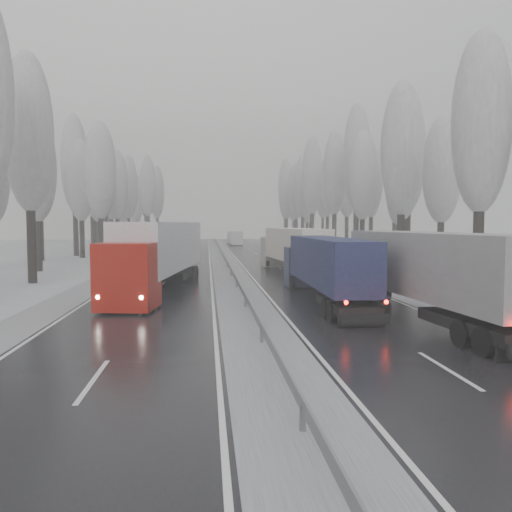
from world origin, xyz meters
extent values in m
plane|color=silver|center=(0.00, 0.00, 0.00)|extent=(260.00, 260.00, 0.00)
cube|color=black|center=(5.25, 30.00, 0.01)|extent=(7.50, 200.00, 0.03)
cube|color=black|center=(-5.25, 30.00, 0.01)|extent=(7.50, 200.00, 0.03)
cube|color=#A8AAB0|center=(0.00, 30.00, 0.02)|extent=(3.00, 200.00, 0.04)
cube|color=#A8AAB0|center=(10.20, 30.00, 0.02)|extent=(2.40, 200.00, 0.04)
cube|color=#A8AAB0|center=(-10.20, 30.00, 0.02)|extent=(2.40, 200.00, 0.04)
cube|color=slate|center=(0.00, 30.00, 0.60)|extent=(0.06, 200.00, 0.32)
cube|color=slate|center=(0.00, -4.00, 0.30)|extent=(0.12, 0.12, 0.60)
cube|color=slate|center=(0.00, 28.00, 0.30)|extent=(0.12, 0.12, 0.60)
cube|color=slate|center=(0.00, 60.00, 0.30)|extent=(0.12, 0.12, 0.60)
cylinder|color=black|center=(15.04, 15.67, 2.80)|extent=(0.68, 0.68, 5.60)
ellipsoid|color=gray|center=(15.04, 15.67, 10.80)|extent=(3.60, 3.60, 11.45)
cylinder|color=black|center=(14.51, 27.03, 2.81)|extent=(0.68, 0.68, 5.62)
ellipsoid|color=gray|center=(14.51, 27.03, 10.84)|extent=(3.60, 3.60, 11.48)
cylinder|color=black|center=(20.02, 31.03, 2.47)|extent=(0.64, 0.64, 4.94)
ellipsoid|color=gray|center=(20.02, 31.03, 9.53)|extent=(3.60, 3.60, 10.09)
cylinder|color=black|center=(17.90, 35.17, 2.66)|extent=(0.66, 0.66, 5.32)
ellipsoid|color=gray|center=(17.90, 35.17, 10.27)|extent=(3.60, 3.60, 10.88)
cylinder|color=black|center=(20.12, 39.17, 3.16)|extent=(0.72, 0.72, 6.31)
ellipsoid|color=gray|center=(20.12, 39.17, 12.17)|extent=(3.60, 3.60, 12.90)
cylinder|color=black|center=(17.02, 45.60, 2.69)|extent=(0.67, 0.67, 5.38)
ellipsoid|color=gray|center=(17.02, 45.60, 10.37)|extent=(3.60, 3.60, 10.98)
cylinder|color=black|center=(23.31, 49.60, 2.30)|extent=(0.62, 0.62, 4.59)
ellipsoid|color=gray|center=(23.31, 49.60, 8.86)|extent=(3.60, 3.60, 9.39)
cylinder|color=black|center=(17.90, 51.02, 3.47)|extent=(0.76, 0.76, 6.95)
ellipsoid|color=gray|center=(17.90, 51.02, 13.40)|extent=(3.60, 3.60, 14.19)
cylinder|color=black|center=(24.81, 55.02, 3.30)|extent=(0.74, 0.74, 6.59)
ellipsoid|color=gray|center=(24.81, 55.02, 12.71)|extent=(3.60, 3.60, 13.46)
cylinder|color=black|center=(17.56, 61.27, 3.18)|extent=(0.72, 0.72, 6.37)
ellipsoid|color=gray|center=(17.56, 61.27, 12.28)|extent=(3.60, 3.60, 13.01)
cylinder|color=black|center=(24.72, 65.27, 2.99)|extent=(0.70, 0.70, 5.97)
ellipsoid|color=gray|center=(24.72, 65.27, 11.52)|extent=(3.60, 3.60, 12.20)
cylinder|color=black|center=(16.34, 71.95, 3.33)|extent=(0.74, 0.74, 6.65)
ellipsoid|color=gray|center=(16.34, 71.95, 12.83)|extent=(3.60, 3.60, 13.59)
cylinder|color=black|center=(23.71, 75.95, 3.07)|extent=(0.71, 0.71, 6.14)
ellipsoid|color=gray|center=(23.71, 75.95, 11.84)|extent=(3.60, 3.60, 12.54)
cylinder|color=black|center=(16.56, 81.70, 3.03)|extent=(0.71, 0.71, 6.05)
ellipsoid|color=gray|center=(16.56, 81.70, 11.68)|extent=(3.60, 3.60, 12.37)
cylinder|color=black|center=(22.48, 85.70, 3.15)|extent=(0.72, 0.72, 6.30)
ellipsoid|color=gray|center=(22.48, 85.70, 12.15)|extent=(3.60, 3.60, 12.87)
cylinder|color=black|center=(16.63, 89.21, 2.94)|extent=(0.70, 0.70, 5.88)
ellipsoid|color=gray|center=(16.63, 89.21, 11.33)|extent=(3.60, 3.60, 12.00)
cylinder|color=black|center=(19.77, 93.21, 2.43)|extent=(0.64, 0.64, 4.86)
ellipsoid|color=gray|center=(19.77, 93.21, 9.37)|extent=(3.60, 3.60, 9.92)
cylinder|color=black|center=(15.73, 96.32, 2.99)|extent=(0.70, 0.70, 5.98)
ellipsoid|color=gray|center=(15.73, 96.32, 11.53)|extent=(3.60, 3.60, 12.21)
cylinder|color=black|center=(24.94, 100.32, 3.09)|extent=(0.71, 0.71, 6.19)
ellipsoid|color=gray|center=(24.94, 100.32, 11.93)|extent=(3.60, 3.60, 12.64)
cylinder|color=black|center=(17.04, 106.16, 3.43)|extent=(0.75, 0.75, 6.86)
ellipsoid|color=gray|center=(17.04, 106.16, 13.22)|extent=(3.60, 3.60, 14.01)
cylinder|color=black|center=(24.02, 110.16, 2.77)|extent=(0.68, 0.68, 5.55)
ellipsoid|color=gray|center=(24.02, 110.16, 10.70)|extent=(3.60, 3.60, 11.33)
cylinder|color=black|center=(18.73, 116.73, 3.05)|extent=(0.71, 0.71, 6.09)
ellipsoid|color=gray|center=(18.73, 116.73, 11.75)|extent=(3.60, 3.60, 12.45)
cylinder|color=black|center=(21.55, 120.73, 2.74)|extent=(0.67, 0.67, 5.49)
ellipsoid|color=gray|center=(21.55, 120.73, 10.58)|extent=(3.60, 3.60, 11.21)
cylinder|color=black|center=(-15.13, 24.57, 2.92)|extent=(0.69, 0.69, 5.83)
ellipsoid|color=gray|center=(-15.13, 24.57, 11.25)|extent=(3.60, 3.60, 11.92)
cylinder|color=black|center=(-17.75, 34.20, 2.52)|extent=(0.65, 0.65, 5.03)
ellipsoid|color=gray|center=(-17.75, 34.20, 9.70)|extent=(3.60, 3.60, 10.28)
cylinder|color=black|center=(-13.94, 43.73, 2.72)|extent=(0.67, 0.67, 5.44)
ellipsoid|color=gray|center=(-13.94, 43.73, 10.49)|extent=(3.60, 3.60, 11.11)
cylinder|color=black|center=(-21.85, 47.73, 2.86)|extent=(0.69, 0.69, 5.72)
ellipsoid|color=gray|center=(-21.85, 47.73, 11.04)|extent=(3.60, 3.60, 11.69)
cylinder|color=black|center=(-18.26, 52.71, 2.61)|extent=(0.66, 0.66, 5.23)
ellipsoid|color=gray|center=(-18.26, 52.71, 10.08)|extent=(3.60, 3.60, 10.68)
cylinder|color=black|center=(-20.05, 56.71, 3.30)|extent=(0.74, 0.74, 6.60)
ellipsoid|color=gray|center=(-20.05, 56.71, 12.74)|extent=(3.60, 3.60, 13.49)
cylinder|color=black|center=(-18.16, 62.35, 2.58)|extent=(0.65, 0.65, 5.16)
ellipsoid|color=gray|center=(-18.16, 62.35, 9.95)|extent=(3.60, 3.60, 10.54)
cylinder|color=black|center=(-19.54, 66.35, 2.90)|extent=(0.69, 0.69, 5.79)
ellipsoid|color=gray|center=(-19.54, 66.35, 11.18)|extent=(3.60, 3.60, 11.84)
cylinder|color=black|center=(-16.58, 69.11, 2.82)|extent=(0.68, 0.68, 5.64)
ellipsoid|color=gray|center=(-16.58, 69.11, 10.89)|extent=(3.60, 3.60, 11.53)
cylinder|color=black|center=(-21.42, 73.11, 3.28)|extent=(0.73, 0.73, 6.56)
ellipsoid|color=gray|center=(-21.42, 73.11, 12.65)|extent=(3.60, 3.60, 13.40)
cylinder|color=black|center=(-16.33, 79.19, 2.90)|extent=(0.69, 0.69, 5.79)
ellipsoid|color=gray|center=(-16.33, 79.19, 11.17)|extent=(3.60, 3.60, 11.84)
cylinder|color=black|center=(-21.09, 83.19, 3.32)|extent=(0.74, 0.74, 6.65)
ellipsoid|color=gray|center=(-21.09, 83.19, 12.82)|extent=(3.60, 3.60, 13.58)
cylinder|color=black|center=(-18.93, 88.54, 2.56)|extent=(0.65, 0.65, 5.12)
ellipsoid|color=gray|center=(-18.93, 88.54, 9.88)|extent=(3.60, 3.60, 10.46)
cylinder|color=black|center=(-21.82, 92.54, 2.92)|extent=(0.69, 0.69, 5.84)
ellipsoid|color=gray|center=(-21.82, 92.54, 11.26)|extent=(3.60, 3.60, 11.92)
cylinder|color=black|center=(-15.07, 99.33, 3.34)|extent=(0.74, 0.74, 6.67)
ellipsoid|color=gray|center=(-15.07, 99.33, 12.87)|extent=(3.60, 3.60, 13.63)
cylinder|color=black|center=(-24.20, 103.33, 3.15)|extent=(0.72, 0.72, 6.31)
ellipsoid|color=gray|center=(-24.20, 103.33, 12.16)|extent=(3.60, 3.60, 12.88)
cylinder|color=black|center=(-14.05, 108.72, 3.14)|extent=(0.72, 0.72, 6.29)
ellipsoid|color=gray|center=(-14.05, 108.72, 12.12)|extent=(3.60, 3.60, 12.84)
cylinder|color=black|center=(-19.66, 112.72, 2.43)|extent=(0.64, 0.64, 4.86)
ellipsoid|color=gray|center=(-19.66, 112.72, 9.36)|extent=(3.60, 3.60, 9.92)
cylinder|color=black|center=(-17.56, 115.31, 3.31)|extent=(0.74, 0.74, 6.63)
ellipsoid|color=gray|center=(-17.56, 115.31, 12.78)|extent=(3.60, 3.60, 13.54)
cylinder|color=black|center=(-20.33, 119.31, 2.89)|extent=(0.69, 0.69, 5.79)
ellipsoid|color=gray|center=(-20.33, 119.31, 11.16)|extent=(3.60, 3.60, 11.82)
cube|color=#45454A|center=(7.19, 14.38, 1.64)|extent=(2.68, 2.77, 2.98)
cube|color=black|center=(7.09, 15.62, 2.34)|extent=(2.29, 0.28, 0.99)
cube|color=black|center=(7.08, 15.72, 0.45)|extent=(2.49, 0.35, 0.50)
cube|color=slate|center=(7.81, 6.65, 2.68)|extent=(3.56, 13.08, 2.78)
cube|color=black|center=(8.09, 3.09, 0.75)|extent=(2.62, 5.62, 0.45)
cylinder|color=black|center=(6.21, 13.51, 0.52)|extent=(0.43, 1.06, 1.03)
cylinder|color=black|center=(8.29, 13.67, 0.52)|extent=(0.43, 1.06, 1.03)
cylinder|color=black|center=(7.08, 2.61, 0.52)|extent=(0.43, 1.06, 1.03)
cylinder|color=black|center=(7.19, 1.32, 0.52)|extent=(0.43, 1.06, 1.03)
sphere|color=white|center=(6.14, 15.67, 0.84)|extent=(0.22, 0.22, 0.22)
sphere|color=white|center=(8.02, 15.83, 0.84)|extent=(0.22, 0.22, 0.22)
cube|color=#1A2141|center=(4.61, 19.40, 1.48)|extent=(2.26, 2.35, 2.70)
cube|color=black|center=(4.61, 20.52, 2.11)|extent=(2.07, 0.10, 0.90)
cube|color=black|center=(4.61, 20.61, 0.40)|extent=(2.25, 0.15, 0.45)
cube|color=#141837|center=(4.57, 12.38, 2.43)|extent=(2.35, 11.70, 2.52)
cube|color=black|center=(4.54, 6.49, 0.49)|extent=(2.07, 0.12, 0.40)
cube|color=black|center=(4.55, 9.15, 0.67)|extent=(2.00, 4.96, 0.40)
cube|color=black|center=(4.54, 6.99, 0.31)|extent=(2.07, 0.06, 0.54)
cylinder|color=black|center=(3.66, 18.68, 0.47)|extent=(0.32, 0.94, 0.94)
cylinder|color=black|center=(5.55, 18.67, 0.47)|extent=(0.32, 0.94, 0.94)
cylinder|color=black|center=(3.61, 8.79, 0.47)|extent=(0.32, 0.94, 0.94)
cylinder|color=black|center=(5.50, 8.78, 0.47)|extent=(0.32, 0.94, 0.94)
cylinder|color=black|center=(3.60, 7.62, 0.47)|extent=(0.32, 0.94, 0.94)
cylinder|color=black|center=(5.49, 7.61, 0.47)|extent=(0.32, 0.94, 0.94)
sphere|color=#FF0C05|center=(3.69, 6.43, 1.21)|extent=(0.18, 0.18, 0.18)
sphere|color=#FF0C05|center=(5.39, 6.43, 1.21)|extent=(0.18, 0.18, 0.18)
sphere|color=white|center=(3.76, 20.64, 0.76)|extent=(0.20, 0.20, 0.20)
sphere|color=white|center=(5.47, 20.63, 0.76)|extent=(0.20, 0.20, 0.20)
cube|color=#9E998C|center=(4.88, 35.89, 1.63)|extent=(2.70, 2.78, 2.97)
cube|color=black|center=(4.76, 37.12, 2.32)|extent=(2.27, 0.30, 0.99)
cube|color=black|center=(4.75, 37.22, 0.45)|extent=(2.48, 0.37, 0.49)
cube|color=silver|center=(5.57, 28.21, 2.67)|extent=(3.68, 13.03, 2.77)
cube|color=black|center=(6.16, 21.76, 0.54)|extent=(2.28, 0.32, 0.45)
cube|color=black|center=(5.90, 24.66, 0.74)|extent=(2.66, 5.61, 0.45)
cube|color=black|center=(6.11, 22.30, 0.35)|extent=(2.27, 0.27, 0.59)
cylinder|color=black|center=(3.91, 35.01, 0.51)|extent=(0.44, 1.06, 1.03)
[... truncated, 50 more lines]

